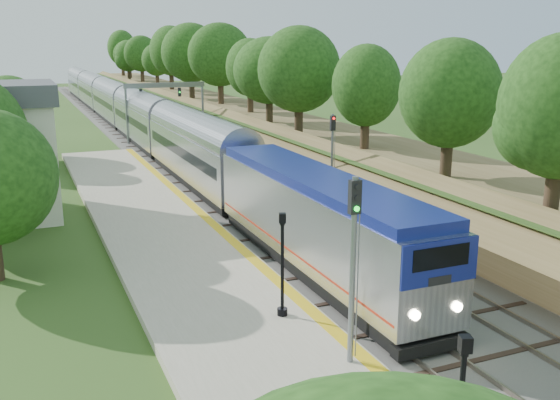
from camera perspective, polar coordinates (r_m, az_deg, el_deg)
name	(u,v)px	position (r m, az deg, el deg)	size (l,w,h in m)	color
trackbed	(153,136)	(71.63, -11.58, 5.79)	(9.50, 170.00, 0.28)	#4C4944
platform	(197,275)	(28.25, -7.62, -6.78)	(6.40, 68.00, 0.38)	#A69E86
yellow_stripe	(256,262)	(29.00, -2.17, -5.68)	(0.55, 68.00, 0.01)	gold
embankment	(223,115)	(73.48, -5.22, 7.71)	(10.64, 170.00, 11.70)	brown
signal_gantry	(165,96)	(66.32, -10.49, 9.32)	(8.40, 0.38, 6.20)	slate
trees_behind_platform	(40,171)	(30.72, -21.07, 2.53)	(7.82, 53.32, 7.21)	#332316
train	(127,113)	(74.90, -13.80, 7.70)	(2.96, 118.66, 4.35)	black
lamppost_far	(282,271)	(22.98, 0.22, -6.47)	(0.39, 0.39, 3.94)	black
signal_platform	(353,251)	(19.17, 6.71, -4.66)	(0.35, 0.28, 6.03)	slate
signal_farside	(332,150)	(39.47, 4.80, 4.58)	(0.32, 0.25, 5.81)	slate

